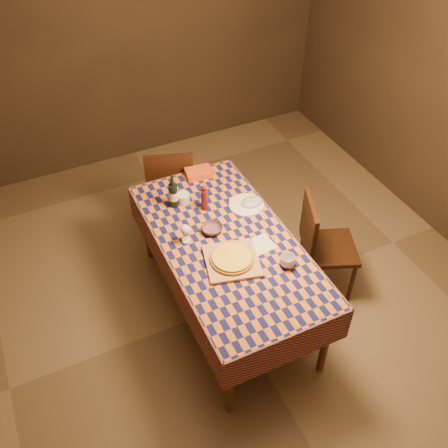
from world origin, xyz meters
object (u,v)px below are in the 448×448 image
object	(u,v)px
cutting_board	(232,261)
chair_right	(320,242)
white_plate	(246,205)
bowl	(212,229)
pizza	(232,258)
wine_bottle	(173,195)
chair_far	(171,185)
dining_table	(227,248)

from	to	relation	value
cutting_board	chair_right	bearing A→B (deg)	6.08
cutting_board	white_plate	world-z (taller)	cutting_board
bowl	white_plate	distance (m)	0.40
pizza	white_plate	world-z (taller)	pizza
wine_bottle	chair_far	size ratio (longest dim) A/B	0.31
dining_table	chair_far	bearing A→B (deg)	91.92
pizza	white_plate	bearing A→B (deg)	53.33
bowl	dining_table	bearing A→B (deg)	-68.66
wine_bottle	chair_far	xyz separation A→B (m)	(0.17, 0.57, -0.36)
white_plate	chair_far	bearing A→B (deg)	113.19
wine_bottle	chair_right	xyz separation A→B (m)	(0.99, -0.66, -0.36)
pizza	chair_far	world-z (taller)	chair_far
dining_table	bowl	size ratio (longest dim) A/B	11.62
dining_table	pizza	world-z (taller)	pizza
cutting_board	wine_bottle	distance (m)	0.77
pizza	white_plate	xyz separation A→B (m)	(0.37, 0.50, -0.03)
dining_table	wine_bottle	size ratio (longest dim) A/B	6.35
chair_far	chair_right	xyz separation A→B (m)	(0.82, -1.22, 0.00)
pizza	wine_bottle	size ratio (longest dim) A/B	1.19
bowl	pizza	bearing A→B (deg)	-90.51
wine_bottle	chair_far	distance (m)	0.69
dining_table	cutting_board	world-z (taller)	cutting_board
white_plate	bowl	bearing A→B (deg)	-157.33
dining_table	bowl	world-z (taller)	bowl
cutting_board	bowl	xyz separation A→B (m)	(0.00, 0.34, 0.01)
pizza	chair_far	xyz separation A→B (m)	(0.02, 1.31, -0.29)
cutting_board	dining_table	bearing A→B (deg)	73.98
white_plate	wine_bottle	bearing A→B (deg)	154.19
pizza	bowl	distance (m)	0.34
bowl	cutting_board	bearing A→B (deg)	-90.51
dining_table	chair_far	world-z (taller)	chair_far
cutting_board	wine_bottle	xyz separation A→B (m)	(-0.14, 0.75, 0.10)
cutting_board	wine_bottle	world-z (taller)	wine_bottle
bowl	chair_far	world-z (taller)	chair_far
wine_bottle	chair_right	size ratio (longest dim) A/B	0.31
chair_right	dining_table	bearing A→B (deg)	171.78
chair_right	white_plate	bearing A→B (deg)	139.15
pizza	bowl	bearing A→B (deg)	89.49
bowl	wine_bottle	xyz separation A→B (m)	(-0.15, 0.40, 0.08)
dining_table	pizza	size ratio (longest dim) A/B	5.34
dining_table	chair_far	distance (m)	1.12
bowl	white_plate	world-z (taller)	bowl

